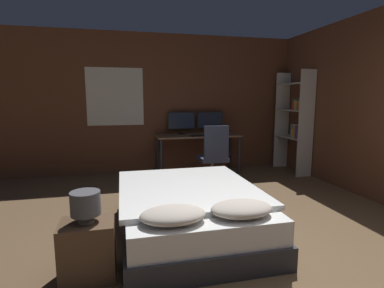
# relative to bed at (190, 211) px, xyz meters

# --- Properties ---
(wall_back) EXTENTS (12.00, 0.08, 2.70)m
(wall_back) POSITION_rel_bed_xyz_m (0.60, 2.94, 1.10)
(wall_back) COLOR brown
(wall_back) RESTS_ON ground_plane
(bed) EXTENTS (1.47, 1.95, 0.58)m
(bed) POSITION_rel_bed_xyz_m (0.00, 0.00, 0.00)
(bed) COLOR #2D2D33
(bed) RESTS_ON ground_plane
(nightstand) EXTENTS (0.43, 0.34, 0.48)m
(nightstand) POSITION_rel_bed_xyz_m (-0.99, -0.62, -0.01)
(nightstand) COLOR brown
(nightstand) RESTS_ON ground_plane
(bedside_lamp) EXTENTS (0.24, 0.24, 0.25)m
(bedside_lamp) POSITION_rel_bed_xyz_m (-0.99, -0.62, 0.38)
(bedside_lamp) COLOR gray
(bedside_lamp) RESTS_ON nightstand
(desk) EXTENTS (1.63, 0.60, 0.76)m
(desk) POSITION_rel_bed_xyz_m (0.77, 2.57, 0.41)
(desk) COLOR #846042
(desk) RESTS_ON ground_plane
(monitor_left) EXTENTS (0.53, 0.16, 0.43)m
(monitor_left) POSITION_rel_bed_xyz_m (0.47, 2.77, 0.75)
(monitor_left) COLOR black
(monitor_left) RESTS_ON desk
(monitor_right) EXTENTS (0.53, 0.16, 0.43)m
(monitor_right) POSITION_rel_bed_xyz_m (1.06, 2.77, 0.75)
(monitor_right) COLOR black
(monitor_right) RESTS_ON desk
(keyboard) EXTENTS (0.39, 0.13, 0.02)m
(keyboard) POSITION_rel_bed_xyz_m (0.77, 2.38, 0.51)
(keyboard) COLOR black
(keyboard) RESTS_ON desk
(computer_mouse) EXTENTS (0.07, 0.05, 0.04)m
(computer_mouse) POSITION_rel_bed_xyz_m (1.05, 2.38, 0.52)
(computer_mouse) COLOR black
(computer_mouse) RESTS_ON desk
(office_chair) EXTENTS (0.52, 0.52, 1.01)m
(office_chair) POSITION_rel_bed_xyz_m (0.84, 1.80, 0.15)
(office_chair) COLOR black
(office_chair) RESTS_ON ground_plane
(bookshelf) EXTENTS (0.31, 0.88, 1.98)m
(bookshelf) POSITION_rel_bed_xyz_m (2.62, 2.16, 0.82)
(bookshelf) COLOR beige
(bookshelf) RESTS_ON ground_plane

